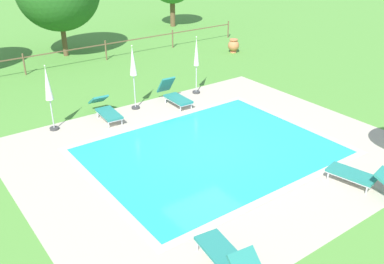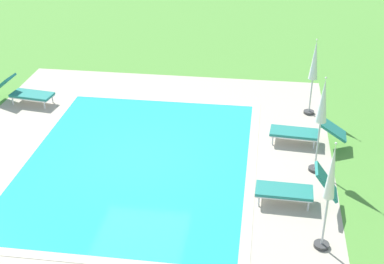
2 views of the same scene
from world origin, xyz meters
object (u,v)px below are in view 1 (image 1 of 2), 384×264
at_px(sun_lounger_north_far, 174,95).
at_px(patio_umbrella_closed_deck_corner, 133,66).
at_px(sun_lounger_north_near_steps, 106,110).
at_px(terracotta_urn_near_fence, 233,45).
at_px(patio_umbrella_closed_row_mid_west, 196,58).
at_px(patio_umbrella_closed_row_west, 48,88).
at_px(sun_lounger_north_mid, 228,257).
at_px(sun_lounger_north_end, 362,176).

height_order(sun_lounger_north_far, patio_umbrella_closed_deck_corner, patio_umbrella_closed_deck_corner).
bearing_deg(sun_lounger_north_near_steps, patio_umbrella_closed_deck_corner, 8.61).
bearing_deg(terracotta_urn_near_fence, patio_umbrella_closed_row_mid_west, -144.72).
xyz_separation_m(patio_umbrella_closed_row_west, patio_umbrella_closed_row_mid_west, (6.25, -0.05, 0.01)).
distance_m(sun_lounger_north_far, terracotta_urn_near_fence, 8.39).
bearing_deg(patio_umbrella_closed_row_mid_west, sun_lounger_north_near_steps, -177.75).
height_order(sun_lounger_north_near_steps, patio_umbrella_closed_deck_corner, patio_umbrella_closed_deck_corner).
bearing_deg(sun_lounger_north_far, sun_lounger_north_mid, -117.46).
xyz_separation_m(sun_lounger_north_far, patio_umbrella_closed_row_west, (-4.78, 0.55, 1.16)).
bearing_deg(sun_lounger_north_end, sun_lounger_north_far, 94.93).
bearing_deg(patio_umbrella_closed_deck_corner, patio_umbrella_closed_row_mid_west, -0.70).
xyz_separation_m(sun_lounger_north_mid, patio_umbrella_closed_deck_corner, (2.83, 8.87, 1.36)).
bearing_deg(sun_lounger_north_mid, patio_umbrella_closed_row_mid_west, 56.70).
bearing_deg(sun_lounger_north_far, sun_lounger_north_near_steps, 173.46).
height_order(sun_lounger_north_far, patio_umbrella_closed_row_west, patio_umbrella_closed_row_west).
distance_m(sun_lounger_north_near_steps, patio_umbrella_closed_row_mid_west, 4.50).
relative_size(sun_lounger_north_mid, patio_umbrella_closed_row_mid_west, 0.83).
distance_m(sun_lounger_north_mid, sun_lounger_north_end, 5.04).
xyz_separation_m(patio_umbrella_closed_row_mid_west, terracotta_urn_near_fence, (5.62, 3.98, -1.16)).
bearing_deg(sun_lounger_north_mid, sun_lounger_north_near_steps, 80.37).
xyz_separation_m(sun_lounger_north_near_steps, sun_lounger_north_far, (2.86, -0.33, 0.03)).
bearing_deg(terracotta_urn_near_fence, sun_lounger_north_far, -147.74).
bearing_deg(patio_umbrella_closed_deck_corner, sun_lounger_north_mid, -107.71).
bearing_deg(sun_lounger_north_end, sun_lounger_north_mid, -177.29).
bearing_deg(patio_umbrella_closed_deck_corner, sun_lounger_north_near_steps, -171.39).
distance_m(sun_lounger_north_far, patio_umbrella_closed_deck_corner, 2.08).
xyz_separation_m(sun_lounger_north_near_steps, patio_umbrella_closed_row_west, (-1.92, 0.22, 1.20)).
xyz_separation_m(sun_lounger_north_near_steps, terracotta_urn_near_fence, (9.96, 4.15, 0.05)).
height_order(sun_lounger_north_near_steps, terracotta_urn_near_fence, sun_lounger_north_near_steps).
height_order(sun_lounger_north_far, sun_lounger_north_end, sun_lounger_north_far).
bearing_deg(sun_lounger_north_end, sun_lounger_north_near_steps, 112.91).
bearing_deg(sun_lounger_north_near_steps, sun_lounger_north_mid, -99.63).
relative_size(sun_lounger_north_near_steps, patio_umbrella_closed_deck_corner, 0.82).
xyz_separation_m(sun_lounger_north_far, patio_umbrella_closed_deck_corner, (-1.50, 0.53, 1.34)).
height_order(sun_lounger_north_end, patio_umbrella_closed_row_west, patio_umbrella_closed_row_west).
relative_size(sun_lounger_north_mid, patio_umbrella_closed_deck_corner, 0.80).
relative_size(sun_lounger_north_end, patio_umbrella_closed_deck_corner, 0.84).
bearing_deg(sun_lounger_north_mid, patio_umbrella_closed_row_west, 92.91).
xyz_separation_m(sun_lounger_north_near_steps, sun_lounger_north_mid, (-1.47, -8.66, 0.01)).
distance_m(sun_lounger_north_mid, terracotta_urn_near_fence, 17.17).
bearing_deg(sun_lounger_north_mid, sun_lounger_north_end, 2.71).
distance_m(sun_lounger_north_end, patio_umbrella_closed_row_mid_west, 8.72).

